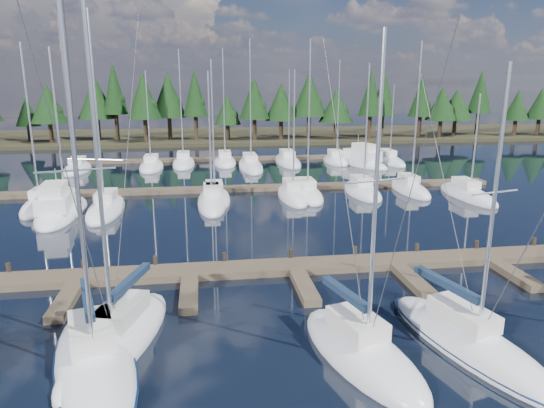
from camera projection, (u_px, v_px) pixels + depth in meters
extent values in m
plane|color=black|center=(267.00, 216.00, 39.86)|extent=(260.00, 260.00, 0.00)
cube|color=#2E2A19|center=(228.00, 136.00, 97.41)|extent=(220.00, 30.00, 0.60)
cube|color=brown|center=(294.00, 266.00, 28.29)|extent=(44.00, 2.00, 0.40)
cube|color=brown|center=(65.00, 301.00, 23.76)|extent=(0.90, 4.00, 0.40)
cube|color=brown|center=(189.00, 294.00, 24.59)|extent=(0.90, 4.00, 0.40)
cube|color=brown|center=(305.00, 287.00, 25.41)|extent=(0.90, 4.00, 0.40)
cube|color=brown|center=(413.00, 281.00, 26.24)|extent=(0.90, 4.00, 0.40)
cube|color=brown|center=(515.00, 275.00, 27.06)|extent=(0.90, 4.00, 0.40)
cylinder|color=#2E2219|center=(9.00, 271.00, 26.99)|extent=(0.26, 0.26, 0.90)
cylinder|color=#2E2219|center=(84.00, 267.00, 27.54)|extent=(0.26, 0.26, 0.90)
cylinder|color=#2E2219|center=(156.00, 263.00, 28.09)|extent=(0.26, 0.26, 0.90)
cylinder|color=#2E2219|center=(225.00, 260.00, 28.64)|extent=(0.26, 0.26, 0.90)
cylinder|color=#2E2219|center=(291.00, 257.00, 29.19)|extent=(0.26, 0.26, 0.90)
cylinder|color=#2E2219|center=(355.00, 253.00, 29.74)|extent=(0.26, 0.26, 0.90)
cylinder|color=#2E2219|center=(417.00, 250.00, 30.29)|extent=(0.26, 0.26, 0.90)
cylinder|color=#2E2219|center=(476.00, 247.00, 30.84)|extent=(0.26, 0.26, 0.90)
cylinder|color=#2E2219|center=(534.00, 244.00, 31.39)|extent=(0.26, 0.26, 0.90)
cube|color=brown|center=(254.00, 188.00, 49.42)|extent=(50.00, 1.80, 0.40)
cube|color=brown|center=(239.00, 159.00, 68.62)|extent=(46.00, 1.80, 0.40)
ellipsoid|color=white|center=(95.00, 365.00, 18.49)|extent=(5.24, 9.63, 1.90)
cube|color=silver|center=(91.00, 331.00, 18.61)|extent=(2.31, 3.26, 0.70)
cylinder|color=silver|center=(78.00, 188.00, 16.38)|extent=(0.20, 0.20, 12.32)
cylinder|color=silver|center=(88.00, 302.00, 19.40)|extent=(1.21, 3.93, 0.12)
cube|color=#142439|center=(87.00, 298.00, 19.37)|extent=(1.38, 3.81, 0.30)
cylinder|color=silver|center=(76.00, 170.00, 16.23)|extent=(2.50, 0.76, 0.07)
cylinder|color=#3F3F44|center=(81.00, 206.00, 14.66)|extent=(1.10, 3.84, 12.63)
cylinder|color=#3F3F44|center=(75.00, 180.00, 18.58)|extent=(1.35, 4.73, 12.63)
ellipsoid|color=#0B1B3A|center=(95.00, 363.00, 18.47)|extent=(5.45, 10.01, 0.18)
ellipsoid|color=white|center=(119.00, 342.00, 20.16)|extent=(4.95, 9.16, 1.90)
cube|color=silver|center=(121.00, 311.00, 20.29)|extent=(2.15, 3.10, 0.70)
cylinder|color=silver|center=(99.00, 176.00, 18.01)|extent=(0.20, 0.20, 12.50)
cylinder|color=silver|center=(130.00, 284.00, 21.12)|extent=(1.21, 3.74, 0.12)
cube|color=#142439|center=(130.00, 281.00, 21.08)|extent=(1.38, 3.64, 0.30)
cylinder|color=silver|center=(97.00, 159.00, 17.86)|extent=(2.24, 0.72, 0.07)
cylinder|color=#3F3F44|center=(71.00, 191.00, 16.24)|extent=(1.10, 3.66, 12.81)
cylinder|color=#3F3F44|center=(126.00, 169.00, 20.29)|extent=(1.35, 4.50, 12.81)
ellipsoid|color=white|center=(361.00, 355.00, 19.17)|extent=(4.65, 8.16, 1.90)
cube|color=silver|center=(357.00, 323.00, 19.22)|extent=(2.09, 2.78, 0.70)
cylinder|color=silver|center=(376.00, 196.00, 17.23)|extent=(0.20, 0.20, 11.39)
cylinder|color=silver|center=(345.00, 297.00, 19.86)|extent=(1.01, 3.31, 0.12)
cube|color=#142439|center=(346.00, 293.00, 19.82)|extent=(1.19, 3.22, 0.30)
cylinder|color=silver|center=(376.00, 181.00, 17.09)|extent=(2.37, 0.71, 0.07)
cylinder|color=#3F3F44|center=(405.00, 211.00, 15.79)|extent=(0.91, 3.24, 11.70)
cylinder|color=#3F3F44|center=(345.00, 189.00, 19.09)|extent=(1.12, 3.98, 11.70)
ellipsoid|color=white|center=(468.00, 345.00, 19.89)|extent=(4.61, 9.43, 1.90)
cube|color=silver|center=(463.00, 314.00, 20.00)|extent=(2.02, 3.16, 0.70)
cylinder|color=silver|center=(494.00, 206.00, 18.02)|extent=(0.19, 0.19, 10.34)
cylinder|color=silver|center=(446.00, 287.00, 20.80)|extent=(1.10, 3.91, 0.12)
cube|color=#142439|center=(446.00, 284.00, 20.77)|extent=(1.28, 3.79, 0.30)
cylinder|color=silver|center=(495.00, 192.00, 17.89)|extent=(2.16, 0.61, 0.07)
cylinder|color=#3F3F44|center=(539.00, 223.00, 16.30)|extent=(1.00, 3.83, 10.65)
cylinder|color=#3F3F44|center=(447.00, 196.00, 20.22)|extent=(1.22, 4.71, 10.66)
ellipsoid|color=#0B1B3A|center=(469.00, 344.00, 19.87)|extent=(4.80, 9.81, 0.18)
ellipsoid|color=white|center=(41.00, 207.00, 42.16)|extent=(2.60, 7.99, 1.90)
cube|color=silver|center=(41.00, 192.00, 42.25)|extent=(1.43, 2.56, 0.70)
cylinder|color=silver|center=(30.00, 123.00, 40.02)|extent=(0.16, 0.16, 12.78)
ellipsoid|color=white|center=(68.00, 210.00, 40.99)|extent=(2.77, 7.58, 1.90)
cube|color=silver|center=(67.00, 195.00, 41.06)|extent=(1.52, 2.43, 0.70)
cylinder|color=silver|center=(57.00, 127.00, 38.92)|extent=(0.16, 0.16, 12.34)
ellipsoid|color=white|center=(106.00, 210.00, 41.01)|extent=(2.76, 9.45, 1.90)
cube|color=silver|center=(106.00, 195.00, 41.17)|extent=(1.52, 3.03, 0.70)
cylinder|color=silver|center=(96.00, 109.00, 38.51)|extent=(0.16, 0.16, 15.15)
ellipsoid|color=white|center=(215.00, 199.00, 44.89)|extent=(2.82, 8.51, 1.90)
cube|color=silver|center=(214.00, 186.00, 45.00)|extent=(1.55, 2.72, 0.70)
cylinder|color=silver|center=(213.00, 127.00, 42.86)|extent=(0.16, 0.16, 11.58)
ellipsoid|color=white|center=(212.00, 203.00, 43.42)|extent=(2.52, 9.60, 1.90)
cube|color=silver|center=(211.00, 189.00, 43.59)|extent=(1.38, 3.07, 0.70)
cylinder|color=silver|center=(210.00, 135.00, 41.46)|extent=(0.16, 0.16, 10.62)
ellipsoid|color=white|center=(292.00, 197.00, 45.91)|extent=(2.46, 8.57, 1.90)
cube|color=silver|center=(292.00, 183.00, 46.03)|extent=(1.35, 2.74, 0.70)
cylinder|color=silver|center=(294.00, 131.00, 43.98)|extent=(0.16, 0.16, 10.79)
ellipsoid|color=white|center=(307.00, 196.00, 46.35)|extent=(2.69, 7.94, 1.90)
cube|color=silver|center=(306.00, 182.00, 46.44)|extent=(1.48, 2.54, 0.70)
cylinder|color=silver|center=(309.00, 116.00, 44.13)|extent=(0.16, 0.16, 13.40)
ellipsoid|color=white|center=(362.00, 192.00, 47.62)|extent=(2.81, 8.18, 1.90)
cube|color=silver|center=(361.00, 180.00, 47.72)|extent=(1.55, 2.62, 0.70)
cylinder|color=silver|center=(367.00, 126.00, 45.63)|extent=(0.16, 0.16, 11.41)
ellipsoid|color=white|center=(410.00, 190.00, 48.57)|extent=(2.43, 8.15, 1.90)
cube|color=silver|center=(409.00, 178.00, 48.67)|extent=(1.34, 2.61, 0.70)
cylinder|color=silver|center=(417.00, 114.00, 46.35)|extent=(0.16, 0.16, 13.40)
ellipsoid|color=white|center=(467.00, 196.00, 46.21)|extent=(2.60, 9.42, 1.90)
cube|color=silver|center=(466.00, 183.00, 46.37)|extent=(1.43, 3.02, 0.70)
cylinder|color=silver|center=(476.00, 142.00, 44.50)|extent=(0.16, 0.16, 8.71)
ellipsoid|color=white|center=(77.00, 170.00, 59.90)|extent=(2.89, 8.46, 1.90)
cube|color=silver|center=(77.00, 160.00, 60.02)|extent=(1.59, 2.71, 0.70)
cylinder|color=silver|center=(72.00, 126.00, 58.17)|extent=(0.16, 0.16, 9.23)
ellipsoid|color=white|center=(151.00, 167.00, 61.83)|extent=(2.92, 8.67, 1.90)
cube|color=silver|center=(151.00, 157.00, 61.96)|extent=(1.61, 2.78, 0.70)
cylinder|color=silver|center=(148.00, 117.00, 59.86)|extent=(0.16, 0.16, 11.09)
ellipsoid|color=white|center=(184.00, 164.00, 64.53)|extent=(2.89, 9.61, 1.90)
cube|color=silver|center=(183.00, 154.00, 64.70)|extent=(1.59, 3.08, 0.70)
cylinder|color=silver|center=(181.00, 105.00, 62.20)|extent=(0.16, 0.16, 13.72)
ellipsoid|color=white|center=(225.00, 163.00, 65.27)|extent=(2.88, 8.46, 1.90)
cube|color=silver|center=(225.00, 154.00, 65.38)|extent=(1.58, 2.71, 0.70)
cylinder|color=silver|center=(224.00, 104.00, 62.97)|extent=(0.16, 0.16, 13.92)
ellipsoid|color=white|center=(251.00, 166.00, 62.51)|extent=(2.90, 12.03, 1.90)
cube|color=silver|center=(250.00, 156.00, 62.80)|extent=(1.59, 3.85, 0.70)
cylinder|color=silver|center=(250.00, 101.00, 59.93)|extent=(0.16, 0.16, 14.80)
ellipsoid|color=white|center=(288.00, 162.00, 66.02)|extent=(2.99, 11.18, 1.90)
cube|color=silver|center=(287.00, 153.00, 66.27)|extent=(1.64, 3.58, 0.70)
cylinder|color=silver|center=(289.00, 114.00, 63.90)|extent=(0.16, 0.16, 11.37)
ellipsoid|color=white|center=(336.00, 161.00, 66.45)|extent=(2.99, 7.61, 1.90)
cube|color=silver|center=(335.00, 152.00, 66.53)|extent=(1.64, 2.44, 0.70)
cylinder|color=silver|center=(338.00, 109.00, 64.36)|extent=(0.16, 0.16, 12.54)
ellipsoid|color=white|center=(388.00, 161.00, 66.67)|extent=(2.75, 10.14, 1.90)
cube|color=silver|center=(387.00, 152.00, 66.87)|extent=(1.51, 3.24, 0.70)
cylinder|color=silver|center=(392.00, 121.00, 64.83)|extent=(0.16, 0.16, 9.45)
ellipsoid|color=white|center=(58.00, 215.00, 39.59)|extent=(3.94, 9.58, 1.87)
cube|color=white|center=(56.00, 201.00, 39.29)|extent=(2.79, 5.32, 1.25)
cube|color=silver|center=(53.00, 189.00, 38.60)|extent=(2.00, 3.41, 0.93)
cylinder|color=silver|center=(56.00, 178.00, 39.77)|extent=(0.09, 0.09, 1.66)
ellipsoid|color=white|center=(362.00, 165.00, 64.26)|extent=(6.37, 10.13, 1.92)
cube|color=white|center=(362.00, 155.00, 63.95)|extent=(4.10, 5.79, 1.28)
cube|color=silver|center=(365.00, 147.00, 63.28)|extent=(2.83, 3.77, 0.96)
cylinder|color=silver|center=(358.00, 141.00, 64.35)|extent=(0.10, 0.10, 1.71)
cylinder|color=black|center=(30.00, 133.00, 85.81)|extent=(0.70, 0.70, 2.65)
cone|color=black|center=(27.00, 111.00, 84.86)|extent=(4.11, 4.11, 5.15)
ellipsoid|color=black|center=(31.00, 118.00, 85.22)|extent=(2.47, 2.47, 2.47)
cylinder|color=black|center=(51.00, 133.00, 83.28)|extent=(0.70, 0.70, 3.36)
cone|color=black|center=(48.00, 104.00, 82.08)|extent=(6.03, 6.03, 6.53)
ellipsoid|color=black|center=(52.00, 112.00, 82.51)|extent=(3.62, 3.62, 3.62)
cylinder|color=black|center=(99.00, 129.00, 87.24)|extent=(0.70, 0.70, 3.82)
cone|color=black|center=(96.00, 97.00, 85.87)|extent=(6.57, 6.57, 7.42)
ellipsoid|color=black|center=(100.00, 107.00, 86.35)|extent=(3.94, 3.94, 3.94)
cylinder|color=black|center=(117.00, 127.00, 86.81)|extent=(0.70, 0.70, 4.63)
cone|color=black|center=(114.00, 88.00, 85.15)|extent=(4.34, 4.34, 8.99)
ellipsoid|color=black|center=(118.00, 100.00, 85.72)|extent=(2.60, 2.60, 2.60)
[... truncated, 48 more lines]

